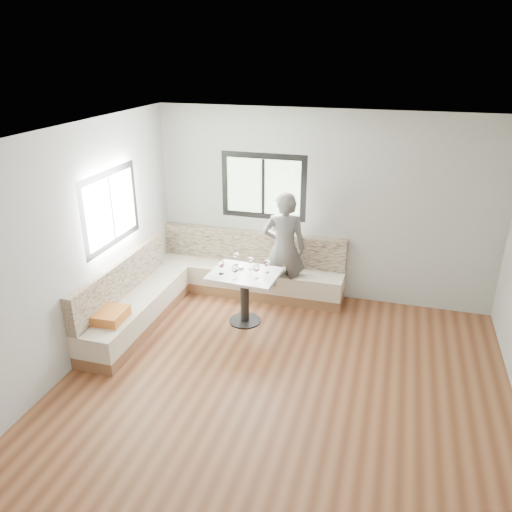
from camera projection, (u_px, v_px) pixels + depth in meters
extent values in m
cube|color=brown|center=(281.00, 391.00, 5.59)|extent=(5.00, 5.00, 0.01)
cube|color=white|center=(287.00, 138.00, 4.50)|extent=(5.00, 5.00, 0.01)
cube|color=#B7B7B2|center=(323.00, 208.00, 7.26)|extent=(5.00, 0.01, 2.80)
cube|color=#B7B7B2|center=(182.00, 459.00, 2.84)|extent=(5.00, 0.01, 2.80)
cube|color=#B7B7B2|center=(70.00, 252.00, 5.69)|extent=(0.01, 5.00, 2.80)
cube|color=black|center=(263.00, 187.00, 7.39)|extent=(1.30, 0.02, 1.00)
cube|color=black|center=(111.00, 208.00, 6.39)|extent=(0.02, 1.30, 1.00)
cube|color=brown|center=(249.00, 288.00, 7.80)|extent=(2.90, 0.55, 0.16)
cube|color=beige|center=(249.00, 275.00, 7.71)|extent=(2.90, 0.55, 0.29)
cube|color=beige|center=(253.00, 246.00, 7.74)|extent=(2.90, 0.14, 0.50)
cube|color=brown|center=(138.00, 321.00, 6.86)|extent=(0.55, 2.25, 0.16)
cube|color=beige|center=(136.00, 306.00, 6.78)|extent=(0.55, 2.25, 0.29)
cube|color=beige|center=(120.00, 278.00, 6.68)|extent=(0.14, 2.25, 0.50)
cube|color=orange|center=(108.00, 315.00, 6.14)|extent=(0.44, 0.44, 0.13)
cylinder|color=black|center=(245.00, 321.00, 7.01)|extent=(0.44, 0.44, 0.02)
cylinder|color=black|center=(245.00, 299.00, 6.87)|extent=(0.12, 0.12, 0.71)
cube|color=silver|center=(244.00, 274.00, 6.73)|extent=(0.95, 0.76, 0.04)
imported|color=#5D5A57|center=(284.00, 249.00, 7.24)|extent=(0.70, 0.53, 1.71)
cylinder|color=white|center=(241.00, 267.00, 6.85)|extent=(0.09, 0.09, 0.04)
sphere|color=black|center=(242.00, 267.00, 6.85)|extent=(0.02, 0.02, 0.02)
sphere|color=black|center=(240.00, 266.00, 6.85)|extent=(0.02, 0.02, 0.02)
sphere|color=black|center=(241.00, 267.00, 6.83)|extent=(0.02, 0.02, 0.02)
cylinder|color=white|center=(221.00, 274.00, 6.69)|extent=(0.07, 0.07, 0.01)
cylinder|color=white|center=(221.00, 270.00, 6.67)|extent=(0.01, 0.01, 0.09)
ellipsoid|color=white|center=(221.00, 264.00, 6.64)|extent=(0.09, 0.09, 0.11)
cylinder|color=#4A0813|center=(221.00, 266.00, 6.65)|extent=(0.06, 0.06, 0.02)
cylinder|color=white|center=(235.00, 279.00, 6.55)|extent=(0.07, 0.07, 0.01)
cylinder|color=white|center=(235.00, 276.00, 6.53)|extent=(0.01, 0.01, 0.09)
ellipsoid|color=white|center=(235.00, 269.00, 6.49)|extent=(0.09, 0.09, 0.11)
cylinder|color=#4A0813|center=(235.00, 271.00, 6.50)|extent=(0.06, 0.06, 0.02)
cylinder|color=white|center=(256.00, 278.00, 6.57)|extent=(0.07, 0.07, 0.01)
cylinder|color=white|center=(256.00, 275.00, 6.55)|extent=(0.01, 0.01, 0.09)
ellipsoid|color=white|center=(256.00, 268.00, 6.51)|extent=(0.09, 0.09, 0.11)
cylinder|color=#4A0813|center=(256.00, 270.00, 6.53)|extent=(0.06, 0.06, 0.02)
cylinder|color=white|center=(251.00, 269.00, 6.83)|extent=(0.07, 0.07, 0.01)
cylinder|color=white|center=(251.00, 266.00, 6.81)|extent=(0.01, 0.01, 0.09)
ellipsoid|color=white|center=(251.00, 260.00, 6.77)|extent=(0.09, 0.09, 0.11)
cylinder|color=#4A0813|center=(251.00, 261.00, 6.78)|extent=(0.06, 0.06, 0.02)
cylinder|color=white|center=(267.00, 272.00, 6.74)|extent=(0.07, 0.07, 0.01)
cylinder|color=white|center=(267.00, 269.00, 6.72)|extent=(0.01, 0.01, 0.09)
ellipsoid|color=white|center=(267.00, 262.00, 6.68)|extent=(0.09, 0.09, 0.11)
cylinder|color=#4A0813|center=(267.00, 264.00, 6.69)|extent=(0.06, 0.06, 0.02)
cylinder|color=white|center=(236.00, 265.00, 6.96)|extent=(0.07, 0.07, 0.01)
cylinder|color=white|center=(236.00, 262.00, 6.94)|extent=(0.01, 0.01, 0.09)
ellipsoid|color=white|center=(236.00, 256.00, 6.90)|extent=(0.09, 0.09, 0.11)
cylinder|color=#4A0813|center=(236.00, 257.00, 6.91)|extent=(0.06, 0.06, 0.02)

